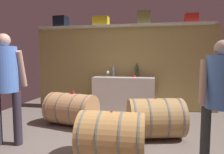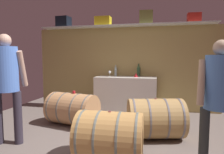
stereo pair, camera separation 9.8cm
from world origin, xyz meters
TOP-DOWN VIEW (x-y plane):
  - ground_plane at (0.00, 0.63)m, footprint 5.88×8.25m
  - back_wall_panel at (0.00, 2.52)m, footprint 4.68×0.10m
  - high_shelf_board at (0.00, 2.37)m, footprint 4.30×0.40m
  - toolcase_black at (-1.62, 2.37)m, footprint 0.35×0.31m
  - toolcase_yellow at (-0.54, 2.37)m, footprint 0.39×0.26m
  - toolcase_olive at (0.54, 2.37)m, footprint 0.33×0.24m
  - toolcase_red at (1.63, 2.37)m, footprint 0.30×0.20m
  - work_cabinet at (0.09, 2.17)m, footprint 1.46×0.59m
  - wine_bottle_green at (0.37, 2.39)m, footprint 0.08×0.08m
  - wine_bottle_clear at (-0.21, 2.38)m, footprint 0.07×0.07m
  - wine_glass at (-0.31, 2.15)m, footprint 0.07×0.07m
  - red_funnel at (0.33, 2.18)m, footprint 0.11×0.11m
  - wine_barrel_near at (-0.80, 0.99)m, footprint 1.05×0.81m
  - wine_barrel_far at (0.81, 0.66)m, footprint 1.02×0.85m
  - wine_barrel_flank at (0.25, -0.23)m, footprint 0.85×0.66m
  - tasting_cup at (-0.76, 0.99)m, footprint 0.06×0.06m
  - winemaker_pouring at (1.52, -0.21)m, footprint 0.48×0.39m
  - visitor_tasting at (-1.40, -0.06)m, footprint 0.53×0.46m

SIDE VIEW (x-z plane):
  - ground_plane at x=0.00m, z-range -0.02..0.00m
  - wine_barrel_near at x=-0.80m, z-range 0.00..0.63m
  - wine_barrel_flank at x=0.25m, z-range 0.00..0.65m
  - wine_barrel_far at x=0.81m, z-range 0.00..0.66m
  - work_cabinet at x=0.09m, z-range 0.00..0.87m
  - tasting_cup at x=-0.76m, z-range 0.63..0.68m
  - red_funnel at x=0.33m, z-range 0.87..0.98m
  - winemaker_pouring at x=1.52m, z-range 0.17..1.70m
  - wine_glass at x=-0.31m, z-range 0.90..1.04m
  - wine_bottle_clear at x=-0.21m, z-range 0.85..1.13m
  - wine_bottle_green at x=0.37m, z-range 0.85..1.17m
  - visitor_tasting at x=-1.40m, z-range 0.19..1.87m
  - back_wall_panel at x=0.00m, z-range 0.00..2.10m
  - high_shelf_board at x=0.00m, z-range 2.10..2.13m
  - toolcase_red at x=1.63m, z-range 2.13..2.35m
  - toolcase_yellow at x=-0.54m, z-range 2.13..2.36m
  - toolcase_black at x=-1.62m, z-range 2.13..2.41m
  - toolcase_olive at x=0.54m, z-range 2.13..2.46m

